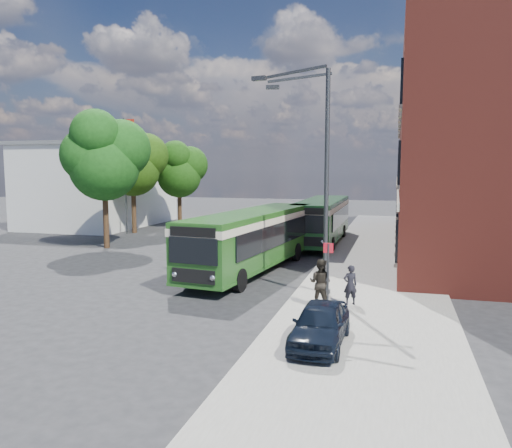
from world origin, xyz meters
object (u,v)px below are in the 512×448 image
(street_lamp, at_px, (317,178))
(parked_car, at_px, (320,324))
(bus_front, at_px, (254,235))
(bus_rear, at_px, (322,217))

(street_lamp, relative_size, parked_car, 2.53)
(bus_front, height_order, parked_car, bus_front)
(bus_front, relative_size, parked_car, 3.54)
(parked_car, bearing_deg, bus_front, 117.10)
(bus_front, relative_size, bus_rear, 1.10)
(street_lamp, relative_size, bus_rear, 0.79)
(bus_rear, relative_size, parked_car, 3.21)
(street_lamp, height_order, bus_front, street_lamp)
(bus_front, bearing_deg, street_lamp, -47.71)
(street_lamp, height_order, parked_car, street_lamp)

